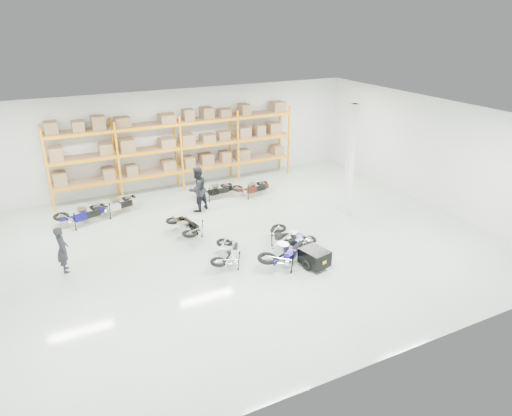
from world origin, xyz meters
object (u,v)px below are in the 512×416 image
moto_back_d (252,185)px  person_left (62,249)px  moto_back_a (81,211)px  person_back (197,189)px  moto_back_b (115,201)px  moto_back_c (215,187)px  moto_silver_left (227,250)px  moto_blue_centre (285,247)px  trailer (314,257)px  moto_touring_right (290,234)px  moto_black_far_left (186,224)px

moto_back_d → person_left: size_ratio=1.02×
moto_back_a → person_back: (4.51, -0.80, 0.41)m
moto_back_b → moto_back_c: (4.29, -0.21, -0.03)m
moto_silver_left → moto_back_d: bearing=-93.1°
moto_blue_centre → person_left: person_left is taller
person_back → trailer: bearing=81.8°
moto_silver_left → moto_back_a: (-3.88, 5.38, 0.05)m
moto_back_a → moto_touring_right: bearing=-146.4°
moto_back_b → moto_back_c: moto_back_b is taller
moto_back_b → person_back: (3.14, -1.26, 0.43)m
moto_back_d → moto_touring_right: bearing=164.7°
moto_back_a → moto_back_b: size_ratio=1.04×
moto_black_far_left → moto_touring_right: size_ratio=0.98×
moto_back_d → person_left: person_left is taller
moto_back_c → person_left: (-6.63, -3.78, 0.28)m
moto_touring_right → person_back: person_back is taller
moto_black_far_left → trailer: 5.04m
moto_silver_left → moto_touring_right: size_ratio=0.97×
trailer → moto_back_d: bearing=70.1°
moto_touring_right → moto_back_c: bearing=76.7°
moto_back_c → person_back: (-1.15, -1.05, 0.46)m
person_left → person_back: (5.48, 2.73, 0.18)m
moto_back_c → person_back: 1.63m
moto_back_c → person_left: size_ratio=1.04×
moto_back_a → person_back: 4.60m
moto_touring_right → moto_back_c: size_ratio=1.02×
trailer → moto_back_c: 7.16m
moto_black_far_left → person_left: (-4.26, -0.68, 0.28)m
moto_black_far_left → person_left: person_left is taller
moto_black_far_left → trailer: moto_black_far_left is taller
moto_touring_right → moto_back_c: 5.57m
moto_back_d → person_back: person_back is taller
moto_back_b → trailer: bearing=-161.5°
moto_back_b → moto_black_far_left: bearing=-165.3°
trailer → moto_back_c: size_ratio=0.95×
moto_black_far_left → moto_back_a: bearing=-49.7°
moto_back_b → person_left: size_ratio=1.09×
moto_back_d → person_back: (-2.78, -0.57, 0.47)m
moto_back_b → moto_blue_centre: bearing=-163.0°
trailer → moto_back_a: size_ratio=0.87×
moto_back_b → moto_back_a: bearing=92.9°
moto_silver_left → moto_back_d: size_ratio=1.00×
moto_silver_left → trailer: moto_silver_left is taller
trailer → moto_back_b: size_ratio=0.90×
moto_blue_centre → moto_touring_right: bearing=-74.5°
moto_silver_left → trailer: size_ratio=1.04×
moto_touring_right → person_back: bearing=92.0°
moto_black_far_left → moto_blue_centre: bearing=115.8°
moto_blue_centre → moto_black_far_left: bearing=-1.1°
moto_touring_right → moto_back_a: (-6.32, 5.29, 0.04)m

